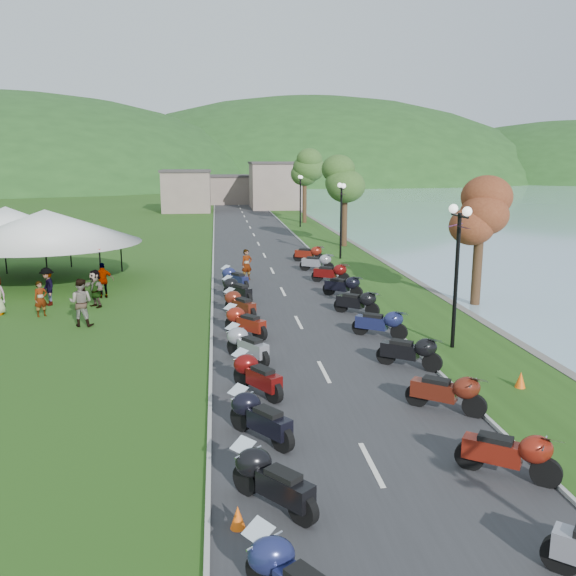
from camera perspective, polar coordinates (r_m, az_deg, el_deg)
name	(u,v)px	position (r m, az deg, el deg)	size (l,w,h in m)	color
road	(264,255)	(42.64, -2.23, 3.06)	(7.00, 120.00, 0.02)	#2E2E31
hills_backdrop	(226,180)	(202.14, -5.84, 10.01)	(360.00, 120.00, 76.00)	#285621
far_building	(225,189)	(87.11, -5.92, 9.19)	(18.00, 16.00, 5.00)	gray
moto_row_left	(262,420)	(14.76, -2.47, -12.21)	(2.60, 37.35, 1.10)	#331411
moto_row_right	(368,312)	(24.76, 7.47, -2.27)	(2.60, 33.57, 1.10)	#331411
vendor_tent_main	(48,247)	(35.08, -21.58, 3.59)	(6.62, 6.62, 4.00)	silver
vendor_tent_side	(8,242)	(38.23, -24.69, 3.96)	(5.46, 5.46, 4.00)	silver
tree_lakeside	(479,235)	(29.01, 17.46, 4.79)	(2.34, 2.34, 6.50)	#3D6526
pedestrian_a	(42,316)	(28.16, -22.01, -2.47)	(0.56, 0.41, 1.54)	slate
pedestrian_b	(83,326)	(26.02, -18.67, -3.37)	(0.95, 0.52, 1.94)	slate
pedestrian_c	(49,305)	(30.16, -21.45, -1.51)	(1.14, 0.47, 1.76)	slate
traffic_cone_near	(238,518)	(11.83, -4.72, -20.62)	(0.29, 0.29, 0.46)	#F2590C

